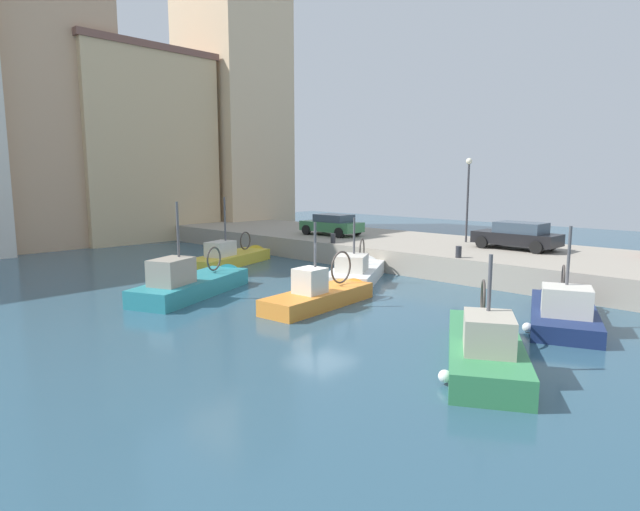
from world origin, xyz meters
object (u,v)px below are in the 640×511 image
object	(u,v)px
quay_streetlamp	(468,186)
fishing_boat_navy	(562,316)
fishing_boat_yellow	(233,262)
fishing_boat_green	(483,355)
fishing_boat_orange	(324,301)
fishing_boat_teal	(196,290)
parked_car_black	(518,235)
mooring_bollard_south	(459,252)
mooring_bollard_mid	(333,238)
fishing_boat_white	(357,278)
parked_car_green	(332,224)

from	to	relation	value
quay_streetlamp	fishing_boat_navy	bearing A→B (deg)	-136.24
fishing_boat_yellow	quay_streetlamp	size ratio (longest dim) A/B	1.42
fishing_boat_green	fishing_boat_yellow	distance (m)	18.58
fishing_boat_green	fishing_boat_orange	size ratio (longest dim) A/B	1.08
fishing_boat_green	quay_streetlamp	distance (m)	17.56
fishing_boat_orange	fishing_boat_teal	xyz separation A→B (m)	(-2.42, 5.30, 0.03)
parked_car_black	mooring_bollard_south	xyz separation A→B (m)	(-4.74, 0.77, -0.46)
fishing_boat_green	mooring_bollard_mid	size ratio (longest dim) A/B	12.09
parked_car_black	mooring_bollard_south	size ratio (longest dim) A/B	7.89
mooring_bollard_mid	quay_streetlamp	bearing A→B (deg)	-43.34
fishing_boat_navy	parked_car_black	size ratio (longest dim) A/B	1.52
fishing_boat_green	fishing_boat_yellow	xyz separation A→B (m)	(4.99, 17.90, -0.01)
fishing_boat_yellow	mooring_bollard_mid	size ratio (longest dim) A/B	12.46
fishing_boat_yellow	fishing_boat_navy	size ratio (longest dim) A/B	1.04
fishing_boat_green	fishing_boat_teal	xyz separation A→B (m)	(-0.84, 12.79, 0.02)
parked_car_black	quay_streetlamp	world-z (taller)	quay_streetlamp
fishing_boat_green	mooring_bollard_south	world-z (taller)	fishing_boat_green
fishing_boat_orange	fishing_boat_yellow	distance (m)	10.95
fishing_boat_white	mooring_bollard_mid	bearing A→B (deg)	56.28
fishing_boat_green	fishing_boat_navy	xyz separation A→B (m)	(5.69, -0.11, 0.00)
fishing_boat_green	parked_car_green	world-z (taller)	fishing_boat_green
parked_car_black	mooring_bollard_south	bearing A→B (deg)	170.82
fishing_boat_orange	fishing_boat_teal	world-z (taller)	fishing_boat_teal
quay_streetlamp	fishing_boat_white	bearing A→B (deg)	171.81
fishing_boat_navy	fishing_boat_orange	bearing A→B (deg)	118.42
fishing_boat_teal	quay_streetlamp	bearing A→B (deg)	-15.26
fishing_boat_orange	fishing_boat_green	bearing A→B (deg)	-101.86
fishing_boat_orange	fishing_boat_white	distance (m)	5.26
fishing_boat_white	fishing_boat_navy	bearing A→B (deg)	-93.67
fishing_boat_orange	parked_car_green	world-z (taller)	fishing_boat_orange
fishing_boat_white	fishing_boat_navy	xyz separation A→B (m)	(-0.63, -9.86, 0.02)
fishing_boat_teal	fishing_boat_orange	bearing A→B (deg)	-65.48
fishing_boat_green	parked_car_black	bearing A→B (deg)	20.31
fishing_boat_white	parked_car_green	distance (m)	9.17
fishing_boat_green	fishing_boat_white	bearing A→B (deg)	57.06
fishing_boat_yellow	fishing_boat_teal	size ratio (longest dim) A/B	0.96
fishing_boat_orange	parked_car_green	size ratio (longest dim) A/B	1.48
fishing_boat_green	parked_car_black	world-z (taller)	fishing_boat_green
parked_car_black	parked_car_green	size ratio (longest dim) A/B	1.04
fishing_boat_orange	fishing_boat_white	bearing A→B (deg)	25.46
fishing_boat_navy	parked_car_black	bearing A→B (deg)	32.70
fishing_boat_white	fishing_boat_teal	world-z (taller)	fishing_boat_teal
fishing_boat_white	mooring_bollard_mid	size ratio (longest dim) A/B	11.61
fishing_boat_green	fishing_boat_navy	size ratio (longest dim) A/B	1.01
fishing_boat_orange	fishing_boat_white	size ratio (longest dim) A/B	0.96
fishing_boat_teal	fishing_boat_white	bearing A→B (deg)	-22.99
mooring_bollard_mid	fishing_boat_navy	bearing A→B (deg)	-103.60
mooring_bollard_south	mooring_bollard_mid	distance (m)	8.00
fishing_boat_white	parked_car_black	size ratio (longest dim) A/B	1.47
fishing_boat_white	mooring_bollard_south	size ratio (longest dim) A/B	11.61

